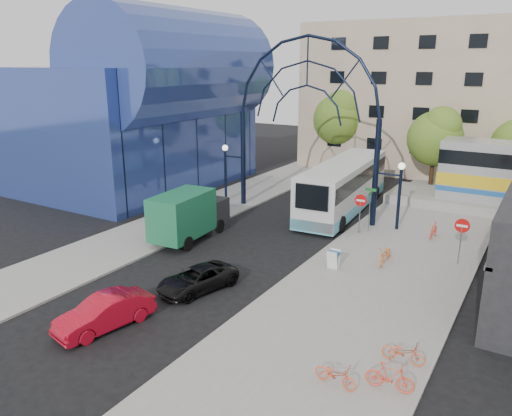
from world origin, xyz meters
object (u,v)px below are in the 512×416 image
Objects in this scene: tree_north_a at (437,136)px; bike_far_b at (390,377)px; green_truck at (190,215)px; bike_near_a at (385,255)px; red_sedan at (105,313)px; black_suv at (197,279)px; do_not_enter_sign at (462,230)px; stop_sign at (360,204)px; tree_north_b at (340,116)px; street_name_sign at (370,201)px; bike_far_c at (336,375)px; sandwich_board at (334,257)px; bike_near_b at (434,230)px; gateway_arch at (307,91)px; city_bus at (344,186)px; bike_far_a at (403,352)px.

tree_north_a reaches higher than bike_far_b.
bike_near_a is (11.46, 1.94, -0.88)m from green_truck.
black_suv is at bearing 89.48° from red_sedan.
do_not_enter_sign is at bearing 29.81° from bike_near_a.
stop_sign is 20.18m from tree_north_b.
bike_far_c is at bearing -74.84° from street_name_sign.
sandwich_board is 0.64× the size of bike_near_b.
green_truck is at bearing -145.29° from stop_sign.
tree_north_a is 1.72× the size of red_sedan.
stop_sign is 0.62× the size of black_suv.
tree_north_b is 1.99× the size of black_suv.
tree_north_b is (-9.48, 23.95, 4.52)m from sandwich_board.
tree_north_a is (6.12, 11.93, -3.95)m from gateway_arch.
gateway_arch reaches higher than black_suv.
city_bus is 20.95m from bike_far_b.
city_bus is at bearing 51.72° from gateway_arch.
bike_far_a is 1.01× the size of bike_far_c.
street_name_sign is at bearing -164.25° from bike_near_b.
green_truck is (-14.78, -3.94, -0.48)m from do_not_enter_sign.
tree_north_a reaches higher than city_bus.
do_not_enter_sign is (11.00, -4.00, -6.58)m from gateway_arch.
green_truck is at bearing 61.48° from bike_far_c.
bike_far_b is 1.73m from bike_far_c.
black_suv is 2.59× the size of bike_near_b.
street_name_sign reaches higher than bike_near_a.
city_bus is (5.84, -13.44, -3.41)m from tree_north_b.
stop_sign is 15.81m from bike_far_c.
red_sedan is (3.73, -10.24, -0.83)m from green_truck.
gateway_arch is 15.69m from black_suv.
stop_sign is 16.94m from red_sedan.
bike_near_b is (12.83, -16.41, -4.68)m from tree_north_b.
city_bus is (1.96, 2.48, -6.70)m from gateway_arch.
sandwich_board is 7.13m from black_suv.
green_truck is 1.50× the size of red_sedan.
red_sedan is at bearing -127.93° from do_not_enter_sign.
bike_near_b is at bearing -27.07° from city_bus.
tree_north_b is 25.22m from bike_near_a.
bike_near_a is at bearing -61.63° from street_name_sign.
gateway_arch is at bearing -76.32° from tree_north_b.
street_name_sign reaches higher than do_not_enter_sign.
tree_north_b is 1.31× the size of green_truck.
stop_sign is 0.74m from street_name_sign.
stop_sign is at bearing 85.35° from red_sedan.
do_not_enter_sign is at bearing -24.16° from street_name_sign.
tree_north_a reaches higher than sandwich_board.
tree_north_b is 35.87m from bike_far_c.
green_truck reaches higher than bike_near_b.
bike_far_c is (8.44, -3.58, -0.04)m from black_suv.
tree_north_b is 0.61× the size of city_bus.
tree_north_b reaches higher than bike_far_b.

